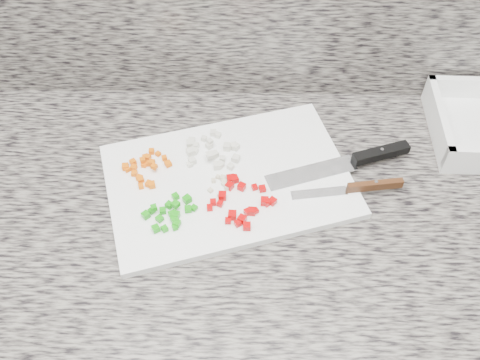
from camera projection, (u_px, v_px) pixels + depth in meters
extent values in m
cube|color=silver|center=(233.00, 327.00, 1.26)|extent=(3.92, 0.62, 0.86)
cube|color=slate|center=(230.00, 216.00, 0.91)|extent=(3.96, 0.64, 0.04)
cube|color=white|center=(229.00, 181.00, 0.92)|extent=(0.47, 0.38, 0.01)
cube|color=#DC5C04|center=(127.00, 169.00, 0.92)|extent=(0.01, 0.01, 0.01)
cube|color=#DC5C04|center=(140.00, 178.00, 0.91)|extent=(0.01, 0.01, 0.01)
cube|color=#DC5C04|center=(149.00, 184.00, 0.90)|extent=(0.01, 0.01, 0.01)
cube|color=#DC5C04|center=(148.00, 163.00, 0.93)|extent=(0.01, 0.01, 0.01)
cube|color=#DC5C04|center=(168.00, 164.00, 0.93)|extent=(0.01, 0.01, 0.01)
cube|color=#DC5C04|center=(141.00, 186.00, 0.90)|extent=(0.01, 0.01, 0.01)
cube|color=#DC5C04|center=(152.00, 162.00, 0.92)|extent=(0.01, 0.01, 0.01)
cube|color=#DC5C04|center=(144.00, 165.00, 0.93)|extent=(0.01, 0.01, 0.01)
cube|color=#DC5C04|center=(158.00, 154.00, 0.95)|extent=(0.01, 0.01, 0.01)
cube|color=#DC5C04|center=(154.00, 167.00, 0.92)|extent=(0.01, 0.01, 0.01)
cube|color=#DC5C04|center=(134.00, 173.00, 0.92)|extent=(0.01, 0.01, 0.01)
cube|color=#DC5C04|center=(152.00, 151.00, 0.95)|extent=(0.01, 0.01, 0.01)
cube|color=#DC5C04|center=(141.00, 179.00, 0.91)|extent=(0.01, 0.01, 0.01)
cube|color=#DC5C04|center=(164.00, 158.00, 0.94)|extent=(0.01, 0.01, 0.01)
cube|color=#DC5C04|center=(148.00, 157.00, 0.94)|extent=(0.01, 0.01, 0.01)
cube|color=#DC5C04|center=(133.00, 162.00, 0.93)|extent=(0.01, 0.01, 0.01)
cube|color=#DC5C04|center=(143.00, 160.00, 0.93)|extent=(0.01, 0.01, 0.01)
cube|color=#DC5C04|center=(152.00, 185.00, 0.90)|extent=(0.01, 0.01, 0.01)
cube|color=#DC5C04|center=(134.00, 168.00, 0.93)|extent=(0.01, 0.01, 0.01)
cube|color=#DC5C04|center=(145.00, 157.00, 0.94)|extent=(0.01, 0.01, 0.01)
cube|color=#DC5C04|center=(125.00, 167.00, 0.93)|extent=(0.01, 0.01, 0.01)
cube|color=beige|center=(204.00, 139.00, 0.97)|extent=(0.01, 0.01, 0.01)
cube|color=beige|center=(210.00, 155.00, 0.93)|extent=(0.02, 0.02, 0.01)
cube|color=beige|center=(190.00, 144.00, 0.96)|extent=(0.01, 0.01, 0.01)
cube|color=beige|center=(192.00, 161.00, 0.94)|extent=(0.02, 0.02, 0.01)
cube|color=beige|center=(215.00, 155.00, 0.94)|extent=(0.02, 0.02, 0.01)
cube|color=beige|center=(222.00, 159.00, 0.94)|extent=(0.01, 0.01, 0.01)
cube|color=beige|center=(209.00, 145.00, 0.96)|extent=(0.02, 0.02, 0.01)
cube|color=beige|center=(191.00, 152.00, 0.95)|extent=(0.02, 0.02, 0.01)
cube|color=beige|center=(190.00, 164.00, 0.93)|extent=(0.01, 0.01, 0.01)
cube|color=beige|center=(192.00, 141.00, 0.97)|extent=(0.01, 0.01, 0.01)
cube|color=beige|center=(234.00, 146.00, 0.96)|extent=(0.02, 0.02, 0.01)
cube|color=beige|center=(236.00, 147.00, 0.96)|extent=(0.02, 0.02, 0.01)
cube|color=beige|center=(236.00, 158.00, 0.94)|extent=(0.02, 0.02, 0.01)
cube|color=beige|center=(227.00, 147.00, 0.96)|extent=(0.01, 0.01, 0.01)
cube|color=beige|center=(217.00, 165.00, 0.93)|extent=(0.01, 0.01, 0.01)
cube|color=beige|center=(195.00, 151.00, 0.95)|extent=(0.01, 0.01, 0.01)
cube|color=beige|center=(210.00, 141.00, 0.95)|extent=(0.01, 0.01, 0.01)
cube|color=beige|center=(230.00, 147.00, 0.96)|extent=(0.01, 0.01, 0.01)
cube|color=beige|center=(221.00, 165.00, 0.93)|extent=(0.01, 0.01, 0.01)
cube|color=beige|center=(215.00, 154.00, 0.95)|extent=(0.01, 0.01, 0.01)
cube|color=beige|center=(213.00, 133.00, 0.98)|extent=(0.01, 0.01, 0.01)
cube|color=beige|center=(218.00, 135.00, 0.98)|extent=(0.01, 0.01, 0.01)
cube|color=beige|center=(230.00, 166.00, 0.93)|extent=(0.01, 0.01, 0.01)
cube|color=beige|center=(196.00, 146.00, 0.96)|extent=(0.01, 0.01, 0.01)
cube|color=#14930D|center=(146.00, 215.00, 0.86)|extent=(0.02, 0.02, 0.01)
cube|color=#14930D|center=(194.00, 208.00, 0.87)|extent=(0.01, 0.01, 0.01)
cube|color=#14930D|center=(165.00, 229.00, 0.85)|extent=(0.01, 0.01, 0.01)
cube|color=#14930D|center=(187.00, 199.00, 0.88)|extent=(0.02, 0.02, 0.01)
cube|color=#14930D|center=(154.00, 208.00, 0.86)|extent=(0.01, 0.01, 0.01)
cube|color=#14930D|center=(172.00, 214.00, 0.86)|extent=(0.02, 0.02, 0.01)
cube|color=#14930D|center=(177.00, 223.00, 0.85)|extent=(0.01, 0.01, 0.01)
cube|color=#14930D|center=(176.00, 215.00, 0.86)|extent=(0.01, 0.01, 0.01)
cube|color=#14930D|center=(176.00, 204.00, 0.86)|extent=(0.02, 0.02, 0.01)
cube|color=#14930D|center=(152.00, 211.00, 0.87)|extent=(0.01, 0.01, 0.01)
cube|color=#14930D|center=(175.00, 196.00, 0.89)|extent=(0.01, 0.01, 0.01)
cube|color=#14930D|center=(175.00, 227.00, 0.85)|extent=(0.01, 0.01, 0.01)
cube|color=#14930D|center=(169.00, 205.00, 0.87)|extent=(0.01, 0.01, 0.01)
cube|color=#14930D|center=(160.00, 219.00, 0.86)|extent=(0.01, 0.01, 0.01)
cube|color=#14930D|center=(163.00, 211.00, 0.87)|extent=(0.01, 0.01, 0.01)
cube|color=#14930D|center=(174.00, 220.00, 0.86)|extent=(0.01, 0.01, 0.01)
cube|color=#14930D|center=(156.00, 229.00, 0.84)|extent=(0.02, 0.02, 0.01)
cube|color=#14930D|center=(187.00, 200.00, 0.88)|extent=(0.02, 0.02, 0.01)
cube|color=#14930D|center=(188.00, 209.00, 0.87)|extent=(0.01, 0.01, 0.01)
cube|color=#B70204|center=(265.00, 201.00, 0.88)|extent=(0.01, 0.01, 0.01)
cube|color=#B70204|center=(232.00, 215.00, 0.86)|extent=(0.01, 0.01, 0.01)
cube|color=#B70204|center=(256.00, 211.00, 0.87)|extent=(0.01, 0.01, 0.01)
cube|color=#B70204|center=(213.00, 202.00, 0.88)|extent=(0.01, 0.01, 0.01)
cube|color=#B70204|center=(247.00, 226.00, 0.85)|extent=(0.01, 0.01, 0.01)
cube|color=#B70204|center=(222.00, 196.00, 0.89)|extent=(0.01, 0.01, 0.01)
cube|color=#B70204|center=(267.00, 202.00, 0.88)|extent=(0.02, 0.02, 0.01)
cube|color=#B70204|center=(231.00, 178.00, 0.91)|extent=(0.02, 0.02, 0.01)
cube|color=#B70204|center=(272.00, 201.00, 0.88)|extent=(0.02, 0.02, 0.01)
cube|color=#B70204|center=(242.00, 187.00, 0.90)|extent=(0.02, 0.02, 0.01)
cube|color=#B70204|center=(220.00, 204.00, 0.88)|extent=(0.01, 0.01, 0.01)
cube|color=#B70204|center=(247.00, 212.00, 0.87)|extent=(0.01, 0.01, 0.01)
cube|color=#B70204|center=(230.00, 186.00, 0.90)|extent=(0.02, 0.02, 0.01)
cube|color=#B70204|center=(210.00, 208.00, 0.87)|extent=(0.01, 0.01, 0.01)
cube|color=#B70204|center=(234.00, 179.00, 0.91)|extent=(0.02, 0.02, 0.01)
cube|color=#B70204|center=(255.00, 187.00, 0.90)|extent=(0.01, 0.01, 0.01)
cube|color=#B70204|center=(252.00, 211.00, 0.87)|extent=(0.01, 0.01, 0.01)
cube|color=#B70204|center=(228.00, 221.00, 0.86)|extent=(0.01, 0.01, 0.01)
cube|color=#B70204|center=(242.00, 219.00, 0.86)|extent=(0.02, 0.02, 0.01)
cube|color=#B70204|center=(262.00, 189.00, 0.90)|extent=(0.01, 0.01, 0.01)
cube|color=#B70204|center=(234.00, 177.00, 0.91)|extent=(0.01, 0.01, 0.01)
cube|color=#B70204|center=(238.00, 223.00, 0.85)|extent=(0.01, 0.01, 0.01)
cube|color=beige|center=(224.00, 184.00, 0.91)|extent=(0.01, 0.01, 0.01)
cube|color=beige|center=(234.00, 179.00, 0.91)|extent=(0.01, 0.01, 0.01)
cube|color=beige|center=(227.00, 187.00, 0.90)|extent=(0.01, 0.01, 0.01)
cube|color=beige|center=(210.00, 190.00, 0.90)|extent=(0.01, 0.01, 0.01)
cube|color=beige|center=(223.00, 178.00, 0.91)|extent=(0.01, 0.01, 0.01)
cube|color=beige|center=(230.00, 182.00, 0.91)|extent=(0.01, 0.01, 0.01)
cube|color=beige|center=(226.00, 187.00, 0.90)|extent=(0.01, 0.01, 0.00)
cube|color=beige|center=(230.00, 178.00, 0.91)|extent=(0.01, 0.01, 0.01)
cube|color=beige|center=(224.00, 181.00, 0.91)|extent=(0.01, 0.01, 0.01)
cube|color=beige|center=(213.00, 181.00, 0.91)|extent=(0.01, 0.01, 0.01)
cube|color=beige|center=(218.00, 177.00, 0.92)|extent=(0.01, 0.01, 0.01)
cube|color=beige|center=(220.00, 195.00, 0.89)|extent=(0.01, 0.01, 0.00)
cube|color=white|center=(311.00, 173.00, 0.92)|extent=(0.16, 0.09, 0.00)
cube|color=black|center=(381.00, 153.00, 0.94)|extent=(0.11, 0.05, 0.02)
cylinder|color=white|center=(382.00, 150.00, 0.94)|extent=(0.01, 0.01, 0.00)
cube|color=white|center=(319.00, 193.00, 0.89)|extent=(0.10, 0.03, 0.00)
cube|color=#452611|center=(375.00, 185.00, 0.90)|extent=(0.10, 0.02, 0.02)
cylinder|color=white|center=(376.00, 182.00, 0.89)|extent=(0.01, 0.01, 0.00)
cube|color=white|center=(439.00, 120.00, 0.98)|extent=(0.02, 0.20, 0.04)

